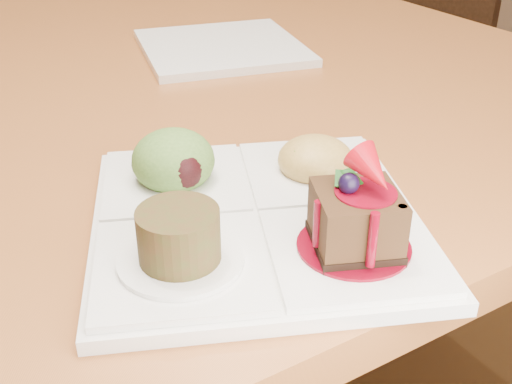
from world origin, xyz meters
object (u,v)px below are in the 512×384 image
dining_table (130,48)px  second_plate (222,47)px  chair_right (413,58)px  sampler_plate (253,204)px

dining_table → second_plate: second_plate is taller
chair_right → second_plate: (-0.87, -0.45, 0.29)m
second_plate → dining_table: bearing=97.1°
chair_right → sampler_plate: sampler_plate is taller
dining_table → sampler_plate: 0.77m
dining_table → chair_right: (0.90, 0.15, -0.21)m
dining_table → chair_right: chair_right is taller
dining_table → second_plate: 0.31m
chair_right → second_plate: bearing=104.3°
sampler_plate → dining_table: bearing=99.8°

